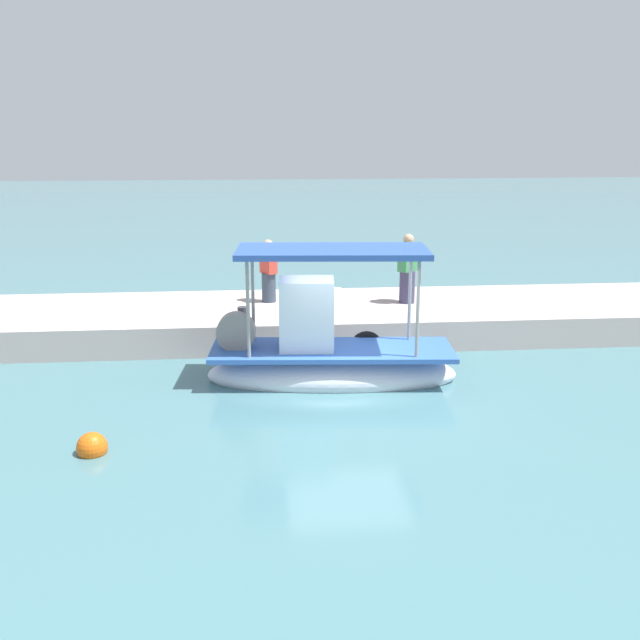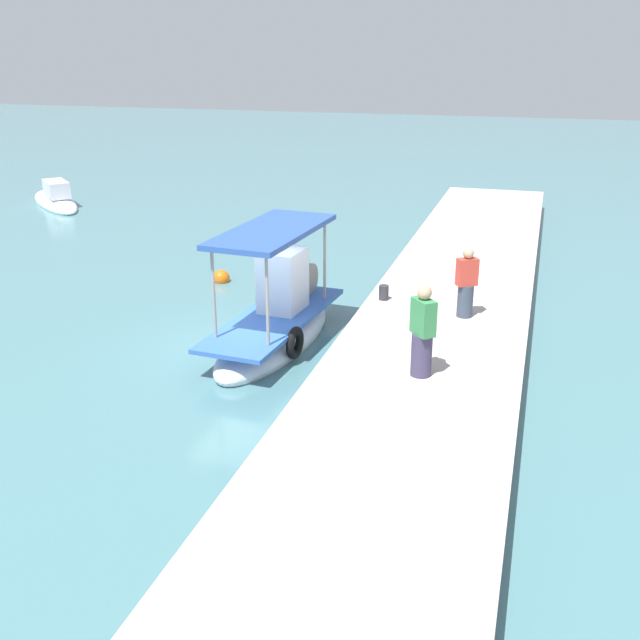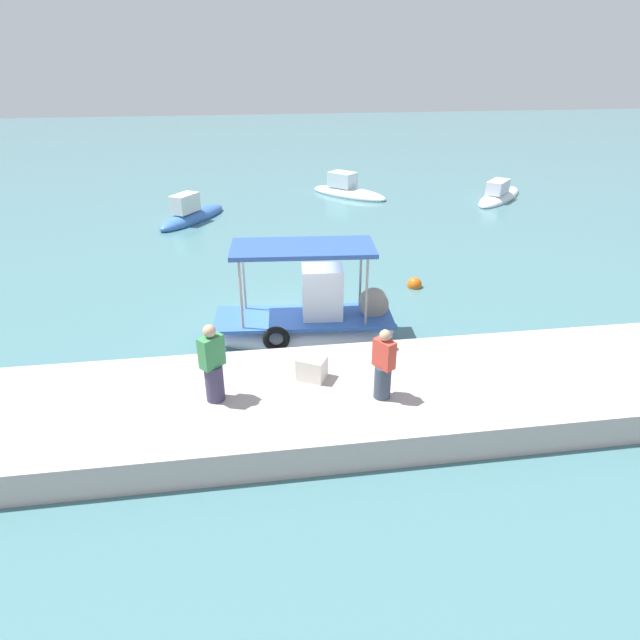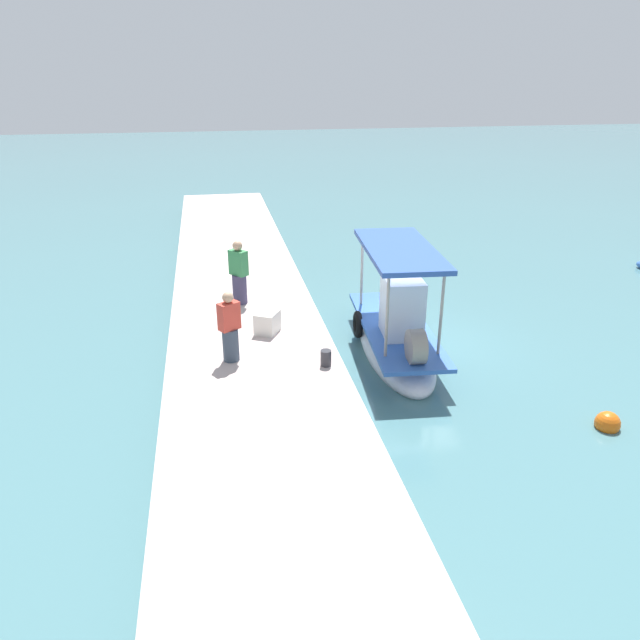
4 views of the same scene
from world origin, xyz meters
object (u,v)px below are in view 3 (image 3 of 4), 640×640
at_px(cargo_crate, 312,368).
at_px(moored_boat_far, 499,196).
at_px(moored_boat_mid, 191,215).
at_px(main_fishing_boat, 307,322).
at_px(fisherman_by_crate, 383,367).
at_px(marker_buoy, 414,284).
at_px(moored_boat_near, 348,191).
at_px(mooring_bollard, 388,342).
at_px(fisherman_near_bollard, 213,367).

height_order(cargo_crate, moored_boat_far, cargo_crate).
bearing_deg(moored_boat_mid, main_fishing_boat, -72.22).
distance_m(fisherman_by_crate, marker_buoy, 8.16).
distance_m(cargo_crate, moored_boat_near, 20.54).
xyz_separation_m(main_fishing_boat, marker_buoy, (4.17, 3.22, -0.43)).
xyz_separation_m(main_fishing_boat, moored_boat_far, (12.51, 14.63, -0.34)).
bearing_deg(fisherman_by_crate, cargo_crate, 145.47).
bearing_deg(moored_boat_far, cargo_crate, -125.61).
height_order(mooring_bollard, moored_boat_mid, moored_boat_mid).
height_order(cargo_crate, moored_boat_mid, moored_boat_mid).
distance_m(cargo_crate, moored_boat_far, 22.01).
distance_m(marker_buoy, moored_boat_mid, 12.60).
xyz_separation_m(fisherman_by_crate, moored_boat_mid, (-5.19, 16.95, -1.20)).
bearing_deg(fisherman_by_crate, moored_boat_near, 81.09).
height_order(cargo_crate, marker_buoy, cargo_crate).
height_order(mooring_bollard, moored_boat_near, moored_boat_near).
bearing_deg(mooring_bollard, marker_buoy, 65.95).
bearing_deg(mooring_bollard, moored_boat_near, 82.09).
bearing_deg(moored_boat_far, main_fishing_boat, -130.54).
height_order(main_fishing_boat, marker_buoy, main_fishing_boat).
bearing_deg(moored_boat_near, marker_buoy, -90.92).
bearing_deg(cargo_crate, mooring_bollard, 27.62).
relative_size(fisherman_near_bollard, marker_buoy, 3.53).
bearing_deg(moored_boat_near, fisherman_by_crate, -98.91).
xyz_separation_m(mooring_bollard, moored_boat_mid, (-5.85, 14.92, -0.64)).
bearing_deg(main_fishing_boat, moored_boat_near, 75.31).
relative_size(main_fishing_boat, fisherman_by_crate, 3.27).
xyz_separation_m(fisherman_by_crate, marker_buoy, (3.07, 7.43, -1.37)).
relative_size(marker_buoy, moored_boat_far, 0.10).
relative_size(fisherman_near_bollard, moored_boat_far, 0.37).
xyz_separation_m(main_fishing_boat, fisherman_near_bollard, (-2.45, -3.79, 1.01)).
bearing_deg(moored_boat_mid, marker_buoy, -49.07).
xyz_separation_m(fisherman_by_crate, moored_boat_far, (11.41, 18.84, -1.28)).
relative_size(main_fishing_boat, moored_boat_far, 1.10).
distance_m(mooring_bollard, marker_buoy, 5.97).
bearing_deg(mooring_bollard, fisherman_near_bollard, -159.01).
bearing_deg(cargo_crate, moored_boat_far, 54.39).
distance_m(main_fishing_boat, cargo_crate, 3.30).
height_order(fisherman_near_bollard, moored_boat_near, fisherman_near_bollard).
height_order(fisherman_near_bollard, marker_buoy, fisherman_near_bollard).
xyz_separation_m(main_fishing_boat, mooring_bollard, (1.76, -2.17, 0.38)).
relative_size(main_fishing_boat, marker_buoy, 10.49).
bearing_deg(cargo_crate, fisherman_by_crate, -34.53).
xyz_separation_m(marker_buoy, moored_boat_near, (0.22, 13.51, 0.12)).
bearing_deg(fisherman_near_bollard, main_fishing_boat, 57.14).
bearing_deg(marker_buoy, main_fishing_boat, -142.29).
relative_size(cargo_crate, moored_boat_far, 0.13).
height_order(fisherman_by_crate, moored_boat_near, fisherman_by_crate).
bearing_deg(fisherman_near_bollard, moored_boat_far, 50.92).
distance_m(main_fishing_boat, fisherman_by_crate, 4.45).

